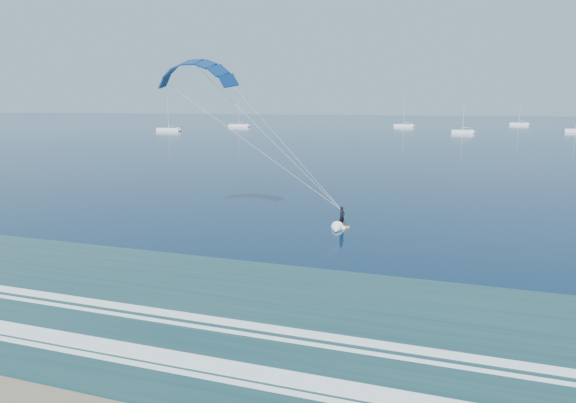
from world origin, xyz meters
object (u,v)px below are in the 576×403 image
at_px(sailboat_1, 239,125).
at_px(sailboat_5, 576,130).
at_px(sailboat_0, 169,129).
at_px(sailboat_3, 462,131).
at_px(sailboat_2, 404,125).
at_px(kitesurfer_rig, 268,137).
at_px(sailboat_4, 519,124).

height_order(sailboat_1, sailboat_5, sailboat_1).
distance_m(sailboat_0, sailboat_3, 108.77).
bearing_deg(sailboat_1, sailboat_2, 18.54).
distance_m(sailboat_0, sailboat_5, 152.26).
height_order(kitesurfer_rig, sailboat_4, kitesurfer_rig).
relative_size(sailboat_0, sailboat_4, 1.13).
bearing_deg(sailboat_5, sailboat_4, 103.42).
bearing_deg(sailboat_0, sailboat_5, 16.06).
bearing_deg(sailboat_0, sailboat_4, 37.30).
height_order(sailboat_0, sailboat_1, sailboat_0).
bearing_deg(kitesurfer_rig, sailboat_1, 114.83).
xyz_separation_m(sailboat_2, sailboat_4, (51.00, 35.45, 0.00)).
bearing_deg(sailboat_1, sailboat_0, -104.48).
distance_m(sailboat_1, sailboat_3, 98.14).
distance_m(sailboat_3, sailboat_5, 44.86).
bearing_deg(sailboat_2, sailboat_1, -161.46).
bearing_deg(sailboat_4, sailboat_0, -142.70).
xyz_separation_m(sailboat_1, sailboat_2, (70.57, 23.67, -0.01)).
distance_m(kitesurfer_rig, sailboat_0, 161.67).
height_order(sailboat_1, sailboat_3, sailboat_1).
bearing_deg(sailboat_3, kitesurfer_rig, -95.60).
height_order(kitesurfer_rig, sailboat_1, kitesurfer_rig).
bearing_deg(sailboat_2, sailboat_0, -141.22).
distance_m(sailboat_2, sailboat_3, 51.03).
relative_size(sailboat_2, sailboat_5, 1.11).
distance_m(sailboat_1, sailboat_2, 74.43).
height_order(kitesurfer_rig, sailboat_5, kitesurfer_rig).
xyz_separation_m(sailboat_2, sailboat_3, (25.38, -44.27, -0.01)).
bearing_deg(sailboat_1, sailboat_5, 0.20).
bearing_deg(kitesurfer_rig, sailboat_5, 72.65).
bearing_deg(sailboat_1, kitesurfer_rig, -65.17).
distance_m(sailboat_1, sailboat_4, 135.18).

